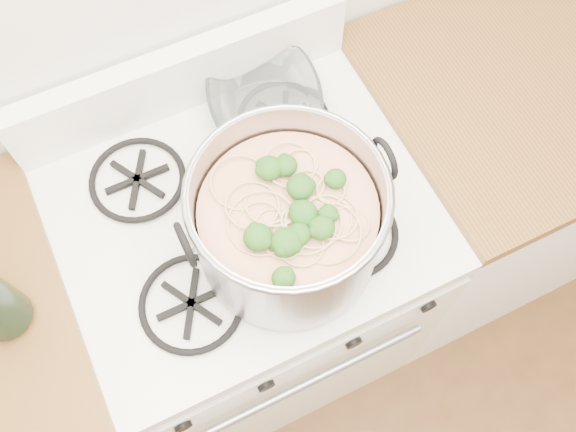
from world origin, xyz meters
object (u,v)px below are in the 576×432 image
(stock_pot, at_px, (288,223))
(glass_bowl, at_px, (265,104))
(spatula, at_px, (295,147))
(gas_range, at_px, (253,284))

(stock_pot, bearing_deg, glass_bowl, 72.88)
(stock_pot, bearing_deg, spatula, 60.38)
(stock_pot, distance_m, glass_bowl, 0.35)
(gas_range, distance_m, stock_pot, 0.61)
(gas_range, bearing_deg, spatula, 23.53)
(gas_range, bearing_deg, glass_bowl, 53.39)
(spatula, relative_size, glass_bowl, 3.17)
(gas_range, bearing_deg, stock_pot, -69.54)
(gas_range, xyz_separation_m, stock_pot, (0.05, -0.12, 0.60))
(gas_range, xyz_separation_m, spatula, (0.15, 0.07, 0.50))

